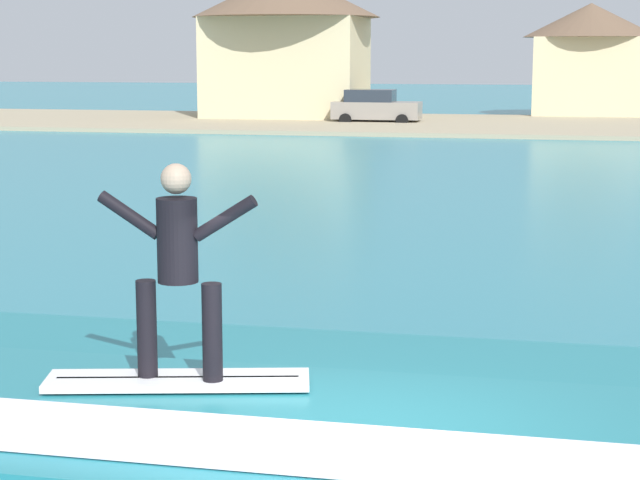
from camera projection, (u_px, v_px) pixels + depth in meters
wave_crest at (199, 442)px, 9.24m from camera, size 9.97×4.24×1.12m
surfboard at (178, 380)px, 8.85m from camera, size 2.16×0.98×0.06m
surfer at (178, 259)px, 8.65m from camera, size 1.30×0.32×1.72m
shoreline_bank at (538, 126)px, 56.38m from camera, size 120.00×16.18×0.20m
car_near_shore at (375, 107)px, 58.30m from camera, size 4.60×2.23×1.86m
house_with_chimney at (286, 33)px, 62.02m from camera, size 10.55×10.55×8.39m
house_small_cottage at (590, 54)px, 64.64m from camera, size 7.82×7.82×6.63m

